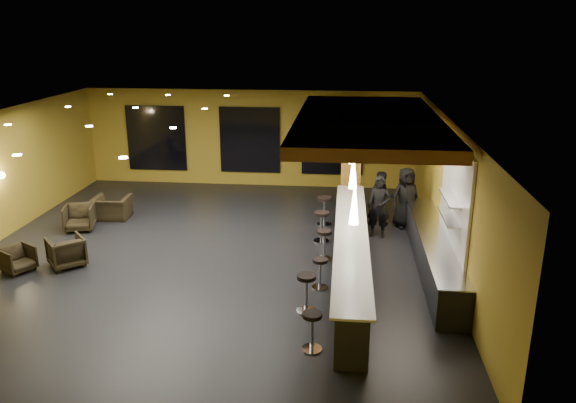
# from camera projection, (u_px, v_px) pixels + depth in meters

# --- Properties ---
(floor) EXTENTS (12.00, 13.00, 0.10)m
(floor) POSITION_uv_depth(u_px,v_px,m) (211.00, 254.00, 14.81)
(floor) COLOR black
(floor) RESTS_ON ground
(ceiling) EXTENTS (12.00, 13.00, 0.10)m
(ceiling) POSITION_uv_depth(u_px,v_px,m) (205.00, 118.00, 13.72)
(ceiling) COLOR black
(wall_back) EXTENTS (12.00, 0.10, 3.50)m
(wall_back) POSITION_uv_depth(u_px,v_px,m) (250.00, 138.00, 20.47)
(wall_back) COLOR olive
(wall_back) RESTS_ON floor
(wall_front) EXTENTS (12.00, 0.10, 3.50)m
(wall_front) POSITION_uv_depth(u_px,v_px,m) (100.00, 315.00, 8.06)
(wall_front) COLOR olive
(wall_front) RESTS_ON floor
(wall_right) EXTENTS (0.10, 13.00, 3.50)m
(wall_right) POSITION_uv_depth(u_px,v_px,m) (451.00, 195.00, 13.68)
(wall_right) COLOR olive
(wall_right) RESTS_ON floor
(wood_soffit) EXTENTS (3.60, 8.00, 0.28)m
(wood_soffit) POSITION_uv_depth(u_px,v_px,m) (368.00, 121.00, 14.34)
(wood_soffit) COLOR #945B2B
(wood_soffit) RESTS_ON ceiling
(window_left) EXTENTS (2.20, 0.06, 2.40)m
(window_left) POSITION_uv_depth(u_px,v_px,m) (156.00, 138.00, 20.72)
(window_left) COLOR black
(window_left) RESTS_ON wall_back
(window_center) EXTENTS (2.20, 0.06, 2.40)m
(window_center) POSITION_uv_depth(u_px,v_px,m) (250.00, 140.00, 20.39)
(window_center) COLOR black
(window_center) RESTS_ON wall_back
(window_right) EXTENTS (2.20, 0.06, 2.40)m
(window_right) POSITION_uv_depth(u_px,v_px,m) (332.00, 142.00, 20.10)
(window_right) COLOR black
(window_right) RESTS_ON wall_back
(tile_backsplash) EXTENTS (0.06, 3.20, 2.40)m
(tile_backsplash) POSITION_uv_depth(u_px,v_px,m) (455.00, 197.00, 12.67)
(tile_backsplash) COLOR white
(tile_backsplash) RESTS_ON wall_right
(bar_counter) EXTENTS (0.60, 8.00, 1.00)m
(bar_counter) POSITION_uv_depth(u_px,v_px,m) (351.00, 255.00, 13.34)
(bar_counter) COLOR black
(bar_counter) RESTS_ON floor
(bar_top) EXTENTS (0.78, 8.10, 0.05)m
(bar_top) POSITION_uv_depth(u_px,v_px,m) (351.00, 234.00, 13.19)
(bar_top) COLOR silver
(bar_top) RESTS_ON bar_counter
(prep_counter) EXTENTS (0.70, 6.00, 0.86)m
(prep_counter) POSITION_uv_depth(u_px,v_px,m) (433.00, 253.00, 13.65)
(prep_counter) COLOR black
(prep_counter) RESTS_ON floor
(prep_top) EXTENTS (0.72, 6.00, 0.03)m
(prep_top) POSITION_uv_depth(u_px,v_px,m) (434.00, 235.00, 13.51)
(prep_top) COLOR silver
(prep_top) RESTS_ON prep_counter
(wall_shelf_lower) EXTENTS (0.30, 1.50, 0.03)m
(wall_shelf_lower) POSITION_uv_depth(u_px,v_px,m) (449.00, 217.00, 12.61)
(wall_shelf_lower) COLOR silver
(wall_shelf_lower) RESTS_ON wall_right
(wall_shelf_upper) EXTENTS (0.30, 1.50, 0.03)m
(wall_shelf_upper) POSITION_uv_depth(u_px,v_px,m) (451.00, 198.00, 12.48)
(wall_shelf_upper) COLOR silver
(wall_shelf_upper) RESTS_ON wall_right
(column) EXTENTS (0.60, 0.60, 3.50)m
(column) POSITION_uv_depth(u_px,v_px,m) (351.00, 159.00, 17.33)
(column) COLOR #9D6D23
(column) RESTS_ON floor
(wall_sconce) EXTENTS (0.22, 0.22, 0.22)m
(wall_sconce) POSITION_uv_depth(u_px,v_px,m) (1.00, 175.00, 15.29)
(wall_sconce) COLOR #FFE5B2
(wall_sconce) RESTS_ON wall_left
(pendant_0) EXTENTS (0.20, 0.20, 0.70)m
(pendant_0) POSITION_uv_depth(u_px,v_px,m) (354.00, 207.00, 10.89)
(pendant_0) COLOR white
(pendant_0) RESTS_ON wood_soffit
(pendant_1) EXTENTS (0.20, 0.20, 0.70)m
(pendant_1) POSITION_uv_depth(u_px,v_px,m) (353.00, 174.00, 13.26)
(pendant_1) COLOR white
(pendant_1) RESTS_ON wood_soffit
(pendant_2) EXTENTS (0.20, 0.20, 0.70)m
(pendant_2) POSITION_uv_depth(u_px,v_px,m) (352.00, 151.00, 15.63)
(pendant_2) COLOR white
(pendant_2) RESTS_ON wood_soffit
(staff_a) EXTENTS (0.71, 0.54, 1.75)m
(staff_a) POSITION_uv_depth(u_px,v_px,m) (379.00, 207.00, 15.60)
(staff_a) COLOR black
(staff_a) RESTS_ON floor
(staff_b) EXTENTS (0.90, 0.77, 1.63)m
(staff_b) POSITION_uv_depth(u_px,v_px,m) (382.00, 198.00, 16.57)
(staff_b) COLOR black
(staff_b) RESTS_ON floor
(staff_c) EXTENTS (1.03, 0.87, 1.80)m
(staff_c) POSITION_uv_depth(u_px,v_px,m) (406.00, 198.00, 16.35)
(staff_c) COLOR black
(staff_c) RESTS_ON floor
(armchair_a) EXTENTS (0.93, 0.93, 0.63)m
(armchair_a) POSITION_uv_depth(u_px,v_px,m) (18.00, 259.00, 13.56)
(armchair_a) COLOR black
(armchair_a) RESTS_ON floor
(armchair_b) EXTENTS (1.15, 1.15, 0.75)m
(armchair_b) POSITION_uv_depth(u_px,v_px,m) (66.00, 252.00, 13.84)
(armchair_b) COLOR black
(armchair_b) RESTS_ON floor
(armchair_c) EXTENTS (0.99, 1.01, 0.75)m
(armchair_c) POSITION_uv_depth(u_px,v_px,m) (79.00, 218.00, 16.26)
(armchair_c) COLOR black
(armchair_c) RESTS_ON floor
(armchair_d) EXTENTS (1.11, 0.98, 0.69)m
(armchair_d) POSITION_uv_depth(u_px,v_px,m) (112.00, 208.00, 17.22)
(armchair_d) COLOR black
(armchair_d) RESTS_ON floor
(bar_stool_0) EXTENTS (0.38, 0.38, 0.76)m
(bar_stool_0) POSITION_uv_depth(u_px,v_px,m) (312.00, 326.00, 10.22)
(bar_stool_0) COLOR silver
(bar_stool_0) RESTS_ON floor
(bar_stool_1) EXTENTS (0.42, 0.42, 0.83)m
(bar_stool_1) POSITION_uv_depth(u_px,v_px,m) (306.00, 288.00, 11.58)
(bar_stool_1) COLOR silver
(bar_stool_1) RESTS_ON floor
(bar_stool_2) EXTENTS (0.36, 0.36, 0.72)m
(bar_stool_2) POSITION_uv_depth(u_px,v_px,m) (320.00, 269.00, 12.65)
(bar_stool_2) COLOR silver
(bar_stool_2) RESTS_ON floor
(bar_stool_3) EXTENTS (0.39, 0.39, 0.78)m
(bar_stool_3) POSITION_uv_depth(u_px,v_px,m) (324.00, 241.00, 14.19)
(bar_stool_3) COLOR silver
(bar_stool_3) RESTS_ON floor
(bar_stool_4) EXTENTS (0.43, 0.43, 0.86)m
(bar_stool_4) POSITION_uv_depth(u_px,v_px,m) (321.00, 223.00, 15.33)
(bar_stool_4) COLOR silver
(bar_stool_4) RESTS_ON floor
(bar_stool_5) EXTENTS (0.44, 0.44, 0.87)m
(bar_stool_5) POSITION_uv_depth(u_px,v_px,m) (324.00, 207.00, 16.61)
(bar_stool_5) COLOR silver
(bar_stool_5) RESTS_ON floor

